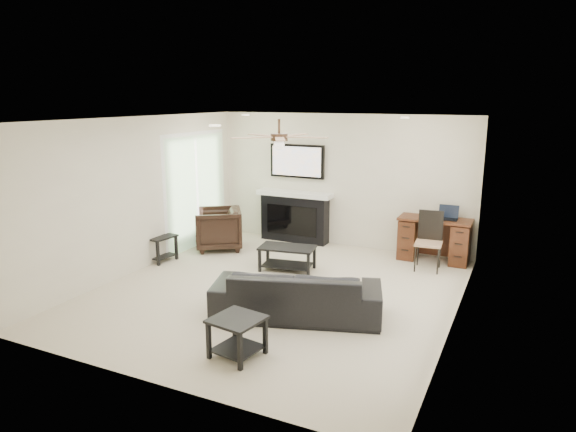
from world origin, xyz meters
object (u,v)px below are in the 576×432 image
at_px(sofa, 297,293).
at_px(coffee_table, 287,258).
at_px(desk, 434,239).
at_px(fireplace_unit, 294,194).
at_px(armchair, 218,229).

xyz_separation_m(sofa, coffee_table, (-0.90, 1.60, -0.12)).
distance_m(sofa, desk, 3.38).
bearing_deg(fireplace_unit, coffee_table, -69.02).
xyz_separation_m(sofa, desk, (1.19, 3.16, 0.06)).
bearing_deg(coffee_table, sofa, -69.86).
distance_m(armchair, fireplace_unit, 1.63).
bearing_deg(coffee_table, desk, 27.50).
xyz_separation_m(armchair, fireplace_unit, (1.07, 1.09, 0.57)).
height_order(coffee_table, desk, desk).
bearing_deg(armchair, desk, 71.03).
bearing_deg(armchair, sofa, 16.54).
distance_m(coffee_table, fireplace_unit, 1.91).
distance_m(armchair, desk, 3.92).
height_order(armchair, fireplace_unit, fireplace_unit).
relative_size(sofa, desk, 1.78).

